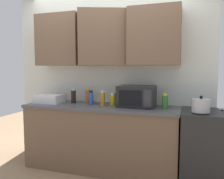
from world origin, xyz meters
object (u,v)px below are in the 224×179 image
bottle_amber_vinegar (103,99)px  bottle_soy_dark (73,96)px  bottle_spice_jar (88,96)px  bottle_blue_cleaner (91,98)px  bottle_green_oil (165,102)px  kettle (201,105)px  microwave (137,96)px  stove_range (214,149)px  dish_rack (50,99)px  bottle_yellow_mustard (113,99)px

bottle_amber_vinegar → bottle_soy_dark: size_ratio=0.98×
bottle_spice_jar → bottle_soy_dark: bottle_soy_dark is taller
bottle_blue_cleaner → bottle_green_oil: 1.03m
bottle_spice_jar → bottle_soy_dark: size_ratio=0.97×
bottle_amber_vinegar → kettle: bearing=-5.6°
microwave → bottle_amber_vinegar: bearing=-170.1°
kettle → microwave: bearing=165.6°
stove_range → bottle_green_oil: bottle_green_oil is taller
microwave → bottle_soy_dark: 0.95m
bottle_green_oil → bottle_blue_cleaner: bearing=177.8°
bottle_amber_vinegar → bottle_blue_cleaner: size_ratio=1.03×
microwave → bottle_green_oil: microwave is taller
stove_range → bottle_blue_cleaner: (-1.61, 0.05, 0.54)m
dish_rack → bottle_soy_dark: bearing=11.9°
dish_rack → bottle_blue_cleaner: size_ratio=1.91×
bottle_blue_cleaner → bottle_soy_dark: bottle_soy_dark is taller
bottle_blue_cleaner → bottle_soy_dark: size_ratio=0.95×
bottle_green_oil → kettle: bearing=-20.4°
bottle_yellow_mustard → bottle_green_oil: bearing=-5.6°
bottle_soy_dark → bottle_green_oil: bearing=-3.5°
kettle → bottle_spice_jar: same height
bottle_blue_cleaner → bottle_green_oil: size_ratio=1.03×
bottle_blue_cleaner → bottle_spice_jar: 0.21m
microwave → bottle_green_oil: (0.37, -0.05, -0.05)m
stove_range → bottle_spice_jar: bottle_spice_jar is taller
dish_rack → bottle_soy_dark: bottle_soy_dark is taller
kettle → bottle_amber_vinegar: bottle_amber_vinegar is taller
bottle_yellow_mustard → bottle_spice_jar: size_ratio=0.84×
bottle_amber_vinegar → bottle_soy_dark: bearing=167.2°
bottle_blue_cleaner → bottle_green_oil: (1.02, -0.04, -0.00)m
bottle_yellow_mustard → bottle_soy_dark: size_ratio=0.81×
bottle_blue_cleaner → bottle_green_oil: bearing=-2.2°
bottle_blue_cleaner → bottle_yellow_mustard: 0.31m
stove_range → bottle_blue_cleaner: 1.70m
kettle → bottle_green_oil: (-0.41, 0.15, 0.00)m
bottle_green_oil → bottle_amber_vinegar: bearing=-177.8°
bottle_yellow_mustard → dish_rack: bearing=-176.3°
bottle_green_oil → bottle_soy_dark: 1.33m
bottle_amber_vinegar → bottle_blue_cleaner: bearing=160.3°
bottle_blue_cleaner → bottle_soy_dark: bearing=172.1°
stove_range → microwave: size_ratio=1.90×
stove_range → bottle_green_oil: 0.79m
bottle_amber_vinegar → bottle_spice_jar: (-0.32, 0.24, 0.00)m
stove_range → bottle_soy_dark: 1.99m
bottle_amber_vinegar → bottle_blue_cleaner: bottle_amber_vinegar is taller
microwave → bottle_spice_jar: size_ratio=2.38×
microwave → bottle_yellow_mustard: (-0.34, 0.02, -0.06)m
bottle_green_oil → dish_rack: bearing=179.8°
microwave → stove_range: bearing=-3.7°
bottle_amber_vinegar → bottle_yellow_mustard: (0.11, 0.10, -0.01)m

